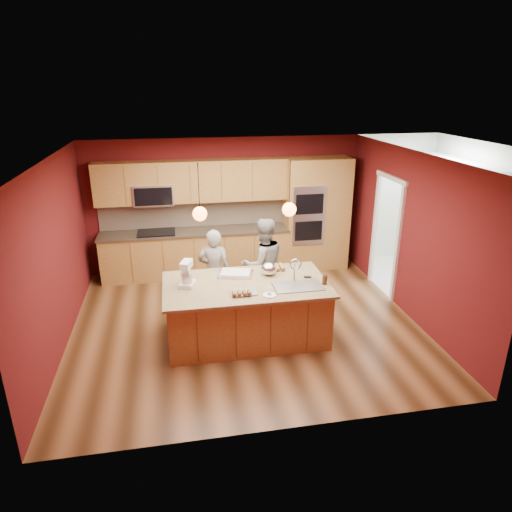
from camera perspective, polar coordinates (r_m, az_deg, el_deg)
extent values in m
plane|color=#402612|center=(7.56, -1.33, -8.34)|extent=(5.50, 5.50, 0.00)
plane|color=white|center=(6.67, -1.52, 12.34)|extent=(5.50, 5.50, 0.00)
plane|color=#541113|center=(9.37, -3.88, 6.37)|extent=(5.50, 0.00, 5.50)
plane|color=#541113|center=(4.76, 3.45, -8.58)|extent=(5.50, 0.00, 5.50)
plane|color=#541113|center=(7.13, -23.78, -0.12)|extent=(0.00, 5.00, 5.00)
plane|color=#541113|center=(7.89, 18.72, 2.49)|extent=(0.00, 5.00, 5.00)
cube|color=olive|center=(9.31, -7.50, 0.32)|extent=(3.70, 0.60, 0.90)
cube|color=#32271D|center=(9.15, -7.63, 3.02)|extent=(3.74, 0.64, 0.04)
cube|color=beige|center=(9.34, -7.82, 5.35)|extent=(3.70, 0.03, 0.56)
cube|color=olive|center=(9.03, -7.98, 9.24)|extent=(3.70, 0.36, 0.80)
cube|color=black|center=(9.13, -12.34, 2.88)|extent=(0.72, 0.52, 0.03)
cube|color=#ADAEB5|center=(9.05, -12.68, 7.54)|extent=(0.76, 0.40, 0.40)
cube|color=olive|center=(9.46, 6.08, 5.17)|extent=(0.80, 0.60, 2.30)
cube|color=#ADAEB5|center=(9.17, 6.62, 4.97)|extent=(0.66, 0.04, 1.20)
cube|color=olive|center=(9.66, 9.80, 5.31)|extent=(0.50, 0.60, 2.30)
plane|color=silver|center=(9.75, 19.15, -2.58)|extent=(2.60, 2.60, 0.00)
plane|color=silver|center=(9.81, 24.69, 5.15)|extent=(0.00, 2.70, 2.70)
cube|color=white|center=(9.57, 24.23, 8.58)|extent=(0.35, 2.40, 0.75)
cylinder|color=black|center=(6.25, -7.18, 8.34)|extent=(0.01, 0.01, 0.70)
sphere|color=orange|center=(6.34, -7.04, 5.25)|extent=(0.20, 0.20, 0.20)
cylinder|color=black|center=(6.45, 4.26, 8.83)|extent=(0.01, 0.01, 0.70)
sphere|color=orange|center=(6.53, 4.18, 5.83)|extent=(0.20, 0.20, 0.20)
cube|color=olive|center=(6.99, -1.24, -6.96)|extent=(2.34, 1.27, 0.86)
cube|color=#CBB782|center=(6.79, -1.27, -3.60)|extent=(2.44, 1.37, 0.04)
cube|color=#ADAEB5|center=(6.74, 5.24, -4.43)|extent=(0.70, 0.41, 0.18)
imported|color=black|center=(7.65, -5.23, -1.94)|extent=(0.60, 0.46, 1.47)
imported|color=slate|center=(7.74, 0.91, -1.03)|extent=(0.89, 0.76, 1.61)
cube|color=white|center=(6.76, -8.57, -3.49)|extent=(0.27, 0.31, 0.06)
cube|color=white|center=(6.80, -8.69, -1.88)|extent=(0.12, 0.11, 0.26)
cube|color=white|center=(6.66, -8.72, -1.06)|extent=(0.21, 0.29, 0.10)
cylinder|color=silver|center=(6.69, -8.59, -3.08)|extent=(0.15, 0.15, 0.14)
cube|color=silver|center=(7.09, -2.58, -2.22)|extent=(0.60, 0.51, 0.03)
cube|color=silver|center=(7.08, -2.58, -2.07)|extent=(0.52, 0.42, 0.02)
cube|color=#ADAEB5|center=(6.49, -1.57, -4.51)|extent=(0.38, 0.27, 0.02)
ellipsoid|color=silver|center=(7.04, 1.62, -1.61)|extent=(0.25, 0.25, 0.21)
cylinder|color=white|center=(6.40, 1.69, -4.90)|extent=(0.19, 0.19, 0.01)
cylinder|color=#3A2410|center=(6.80, 8.58, -2.95)|extent=(0.07, 0.07, 0.15)
cube|color=black|center=(7.02, 6.47, -2.63)|extent=(0.13, 0.09, 0.01)
cube|color=white|center=(9.63, 23.02, -0.12)|extent=(0.70, 0.72, 1.03)
cube|color=white|center=(10.10, 21.16, 1.02)|extent=(0.80, 0.82, 1.00)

